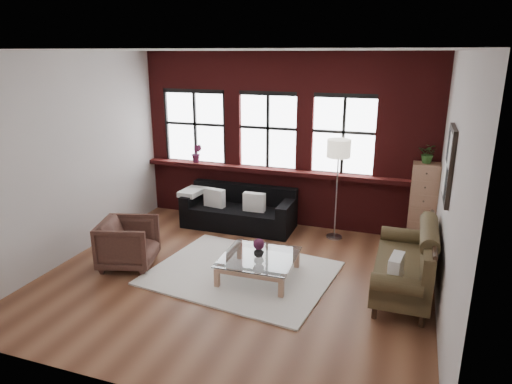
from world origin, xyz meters
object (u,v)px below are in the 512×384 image
(coffee_table, at_px, (259,267))
(vintage_settee, at_px, (403,259))
(vase, at_px, (259,251))
(floor_lamp, at_px, (337,186))
(armchair, at_px, (128,243))
(drawer_chest, at_px, (423,204))
(dark_sofa, at_px, (239,208))

(coffee_table, bearing_deg, vintage_settee, 7.65)
(vase, relative_size, floor_lamp, 0.08)
(vintage_settee, height_order, armchair, vintage_settee)
(drawer_chest, bearing_deg, armchair, -150.40)
(vintage_settee, distance_m, armchair, 4.04)
(dark_sofa, relative_size, armchair, 2.54)
(vase, distance_m, floor_lamp, 2.11)
(dark_sofa, distance_m, floor_lamp, 1.89)
(dark_sofa, xyz_separation_m, vase, (1.01, -1.81, 0.05))
(coffee_table, bearing_deg, dark_sofa, 119.31)
(vase, bearing_deg, vintage_settee, 7.65)
(dark_sofa, relative_size, coffee_table, 1.97)
(armchair, relative_size, floor_lamp, 0.42)
(drawer_chest, xyz_separation_m, floor_lamp, (-1.43, -0.26, 0.25))
(dark_sofa, distance_m, coffee_table, 2.08)
(armchair, height_order, floor_lamp, floor_lamp)
(vintage_settee, height_order, floor_lamp, floor_lamp)
(vintage_settee, bearing_deg, dark_sofa, 152.77)
(coffee_table, bearing_deg, armchair, -172.57)
(vintage_settee, distance_m, drawer_chest, 1.90)
(armchair, bearing_deg, floor_lamp, -68.64)
(coffee_table, distance_m, vase, 0.25)
(vintage_settee, bearing_deg, armchair, -172.46)
(drawer_chest, bearing_deg, vase, -135.91)
(coffee_table, distance_m, floor_lamp, 2.19)
(armchair, distance_m, vase, 2.04)
(dark_sofa, xyz_separation_m, armchair, (-1.01, -2.07, -0.00))
(armchair, relative_size, vase, 5.12)
(vase, xyz_separation_m, floor_lamp, (0.78, 1.88, 0.54))
(vintage_settee, relative_size, drawer_chest, 1.30)
(dark_sofa, relative_size, vintage_settee, 1.12)
(armchair, relative_size, drawer_chest, 0.57)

